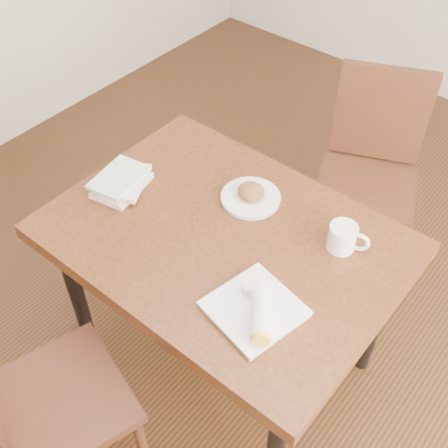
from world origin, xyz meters
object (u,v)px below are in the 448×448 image
Objects in this scene: chair_near at (27,404)px; plate_burrito at (256,311)px; chair_far at (371,161)px; coffee_mug at (344,237)px; table at (224,250)px; plate_scone at (251,196)px; book_stack at (122,182)px.

chair_near reaches higher than plate_burrito.
chair_near is 1.00× the size of chair_far.
coffee_mug is 0.47× the size of plate_burrito.
plate_burrito is (-0.05, -0.40, -0.02)m from coffee_mug.
table is 5.44× the size of plate_scone.
chair_far is 0.79m from coffee_mug.
chair_near is 1.70m from chair_far.
chair_near is 0.75m from plate_burrito.
plate_burrito is (0.42, 0.58, 0.23)m from chair_near.
chair_far reaches higher than plate_burrito.
coffee_mug is at bearing 82.51° from plate_burrito.
chair_far is 3.80× the size of book_stack.
table is 4.69× the size of book_stack.
book_stack is at bearing 113.09° from chair_near.
chair_far is at bearing 82.11° from chair_near.
table is 1.24× the size of chair_far.
table is at bearing 145.49° from plate_burrito.
plate_scone is at bearing 84.21° from chair_near.
book_stack is (-0.31, 0.72, 0.23)m from chair_near.
coffee_mug is (0.47, 0.98, 0.25)m from chair_near.
table is 0.80m from chair_near.
table is 0.42m from coffee_mug.
book_stack is at bearing 168.91° from plate_burrito.
table is 0.22m from plate_scone.
chair_near reaches higher than table.
chair_far is at bearing 108.66° from coffee_mug.
chair_near is (-0.13, -0.78, -0.12)m from table.
chair_far reaches higher than coffee_mug.
plate_scone is (-0.03, 0.19, 0.10)m from table.
plate_burrito is (0.19, -1.11, 0.23)m from chair_far.
plate_scone reaches higher than book_stack.
plate_scone is (0.10, 0.97, 0.22)m from chair_near.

